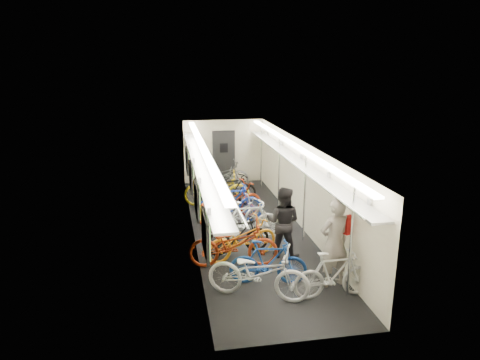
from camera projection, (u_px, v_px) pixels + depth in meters
name	position (u px, v px, depth m)	size (l,w,h in m)	color
train_car_shell	(231.00, 166.00, 11.99)	(10.00, 10.00, 10.00)	black
bicycle_0	(258.00, 273.00, 8.23)	(0.70, 2.01, 1.06)	silver
bicycle_1	(268.00, 262.00, 8.76)	(0.45, 1.61, 0.97)	navy
bicycle_2	(233.00, 245.00, 9.52)	(0.70, 2.00, 1.05)	maroon
bicycle_3	(238.00, 235.00, 10.17)	(0.45, 1.58, 0.95)	black
bicycle_4	(242.00, 239.00, 9.95)	(0.63, 1.80, 0.95)	orange
bicycle_5	(247.00, 220.00, 10.97)	(0.50, 1.77, 1.06)	white
bicycle_6	(235.00, 215.00, 11.52)	(0.63, 1.81, 0.95)	#A4A4A8
bicycle_7	(230.00, 203.00, 12.18)	(0.54, 1.93, 1.16)	#1A349D
bicycle_8	(229.00, 202.00, 12.28)	(0.75, 2.16, 1.13)	#9A2C10
bicycle_9	(233.00, 192.00, 13.40)	(0.51, 1.82, 1.09)	black
bicycle_10	(217.00, 189.00, 13.66)	(0.73, 2.10, 1.11)	yellow
bicycle_11	(334.00, 275.00, 8.24)	(0.46, 1.62, 0.97)	silver
bicycle_12	(218.00, 181.00, 14.99)	(0.60, 1.72, 0.90)	#5B5C60
bicycle_14	(221.00, 176.00, 15.38)	(0.70, 2.01, 1.06)	slate
passenger_near	(334.00, 242.00, 8.61)	(0.68, 0.45, 1.88)	gray
passenger_mid	(283.00, 222.00, 9.98)	(0.82, 0.64, 1.69)	black
backpack	(350.00, 225.00, 8.63)	(0.26, 0.14, 0.38)	#B21411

